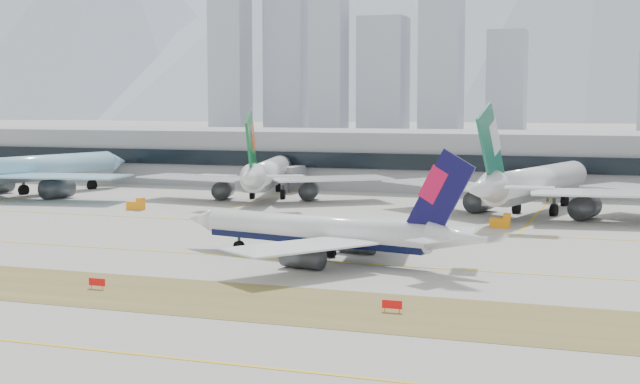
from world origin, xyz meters
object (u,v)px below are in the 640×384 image
at_px(widebody_eva, 267,175).
at_px(terminal, 427,159).
at_px(widebody_cathay, 534,185).
at_px(widebody_korean, 30,171).
at_px(taxiing_airliner, 326,232).

relative_size(widebody_eva, terminal, 0.21).
bearing_deg(widebody_eva, widebody_cathay, -113.03).
bearing_deg(widebody_eva, terminal, -45.66).
bearing_deg(widebody_korean, widebody_eva, -65.67).
height_order(widebody_korean, terminal, widebody_korean).
bearing_deg(taxiing_airliner, widebody_eva, -48.83).
xyz_separation_m(widebody_cathay, terminal, (-33.91, 55.58, 1.41)).
distance_m(widebody_korean, widebody_eva, 58.78).
bearing_deg(terminal, widebody_eva, -121.92).
xyz_separation_m(widebody_eva, terminal, (28.29, 45.41, 1.81)).
height_order(taxiing_airliner, terminal, taxiing_airliner).
xyz_separation_m(taxiing_airliner, widebody_korean, (-97.39, 62.01, 2.14)).
distance_m(taxiing_airliner, widebody_cathay, 67.07).
xyz_separation_m(widebody_korean, widebody_eva, (57.67, 11.32, -0.46)).
distance_m(taxiing_airliner, widebody_korean, 115.48).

